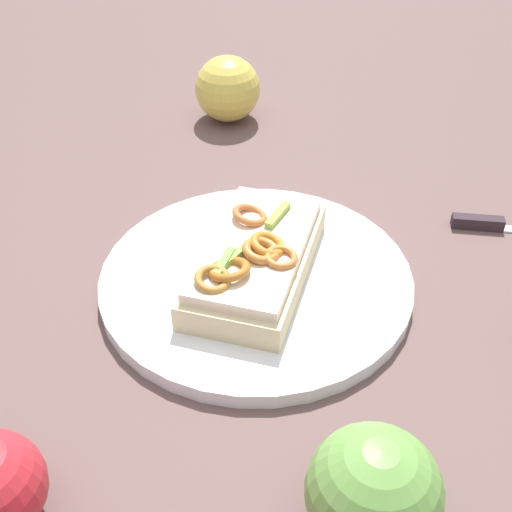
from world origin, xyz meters
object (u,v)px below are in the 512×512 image
object	(u,v)px
sandwich	(255,258)
knife	(495,225)
apple_3	(374,492)
plate	(256,280)
apple_4	(228,89)

from	to	relation	value
sandwich	knife	bearing A→B (deg)	126.14
knife	sandwich	bearing A→B (deg)	-152.37
apple_3	plate	bearing A→B (deg)	-124.15
apple_4	knife	world-z (taller)	apple_4
apple_3	apple_4	xyz separation A→B (m)	(-0.36, -0.43, -0.00)
plate	apple_3	world-z (taller)	apple_3
apple_3	apple_4	world-z (taller)	same
knife	plate	bearing A→B (deg)	-152.62
apple_3	knife	size ratio (longest dim) A/B	0.76
plate	sandwich	xyz separation A→B (m)	(0.00, 0.00, 0.03)
plate	sandwich	size ratio (longest dim) A/B	1.41
sandwich	apple_3	bearing A→B (deg)	32.90
apple_4	knife	size ratio (longest dim) A/B	0.75
plate	apple_4	size ratio (longest dim) A/B	3.40
plate	knife	world-z (taller)	plate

